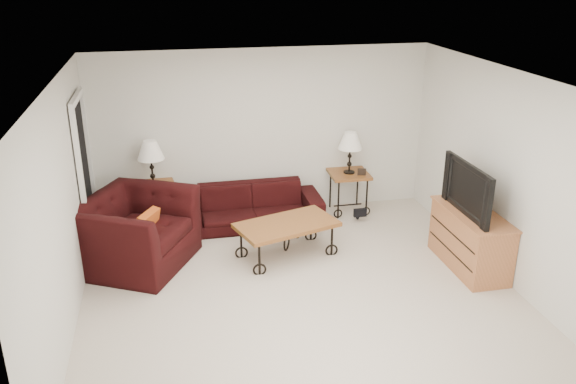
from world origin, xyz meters
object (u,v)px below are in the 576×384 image
(sofa, at_px, (253,206))
(armchair, at_px, (136,231))
(tv_stand, at_px, (470,240))
(backpack, at_px, (358,208))
(lamp_left, at_px, (152,163))
(lamp_right, at_px, (350,153))
(television, at_px, (475,188))
(side_table_left, at_px, (155,207))
(side_table_right, at_px, (348,192))
(coffee_table, at_px, (287,240))

(sofa, distance_m, armchair, 1.86)
(tv_stand, distance_m, backpack, 1.92)
(lamp_left, bearing_deg, lamp_right, 0.00)
(tv_stand, distance_m, television, 0.69)
(sofa, distance_m, side_table_left, 1.40)
(side_table_right, distance_m, lamp_right, 0.64)
(lamp_left, xyz_separation_m, television, (3.85, -2.02, 0.07))
(tv_stand, relative_size, backpack, 3.24)
(armchair, bearing_deg, television, -74.86)
(side_table_left, relative_size, backpack, 1.72)
(lamp_left, bearing_deg, armchair, -102.61)
(armchair, xyz_separation_m, television, (4.08, -0.95, 0.61))
(armchair, xyz_separation_m, tv_stand, (4.11, -0.95, -0.08))
(sofa, bearing_deg, side_table_left, 172.63)
(sofa, bearing_deg, lamp_right, 6.78)
(side_table_right, bearing_deg, television, -64.96)
(lamp_right, distance_m, tv_stand, 2.31)
(side_table_left, bearing_deg, sofa, -7.37)
(sofa, distance_m, lamp_right, 1.66)
(lamp_left, distance_m, television, 4.34)
(tv_stand, bearing_deg, coffee_table, 161.11)
(backpack, bearing_deg, side_table_right, 88.09)
(coffee_table, height_order, armchair, armchair)
(side_table_right, xyz_separation_m, coffee_table, (-1.24, -1.26, -0.08))
(sofa, relative_size, side_table_right, 3.15)
(side_table_left, bearing_deg, television, -27.66)
(side_table_right, relative_size, lamp_right, 1.00)
(side_table_left, relative_size, lamp_right, 1.03)
(lamp_left, bearing_deg, side_table_left, 0.00)
(sofa, distance_m, side_table_right, 1.52)
(television, bearing_deg, backpack, -152.11)
(side_table_left, distance_m, coffee_table, 2.10)
(coffee_table, relative_size, armchair, 0.92)
(lamp_right, bearing_deg, side_table_left, 180.00)
(side_table_left, relative_size, coffee_table, 0.52)
(side_table_left, relative_size, side_table_right, 1.03)
(side_table_left, height_order, television, television)
(side_table_left, relative_size, tv_stand, 0.53)
(sofa, height_order, backpack, sofa)
(lamp_right, xyz_separation_m, coffee_table, (-1.24, -1.26, -0.72))
(sofa, bearing_deg, side_table_right, 6.78)
(armchair, relative_size, backpack, 3.62)
(lamp_right, xyz_separation_m, armchair, (-3.14, -1.06, -0.51))
(sofa, relative_size, armchair, 1.45)
(armchair, bearing_deg, backpack, -48.89)
(sofa, distance_m, lamp_left, 1.57)
(side_table_left, height_order, lamp_left, lamp_left)
(backpack, bearing_deg, coffee_table, -154.91)
(coffee_table, bearing_deg, television, -19.05)
(coffee_table, distance_m, backpack, 1.59)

